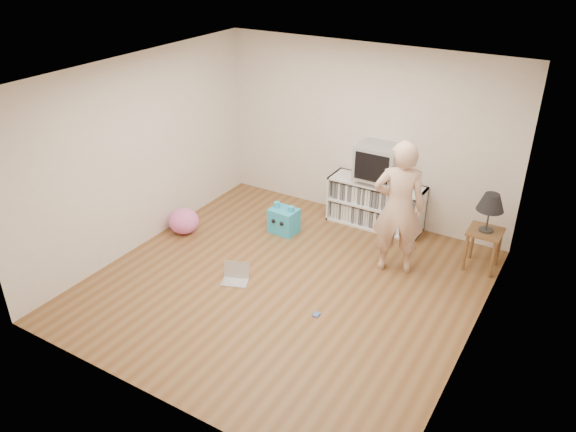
% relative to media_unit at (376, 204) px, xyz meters
% --- Properties ---
extents(ground, '(4.50, 4.50, 0.00)m').
position_rel_media_unit_xyz_m(ground, '(-0.34, -2.04, -0.35)').
color(ground, brown).
rests_on(ground, ground).
extents(walls, '(4.52, 4.52, 2.60)m').
position_rel_media_unit_xyz_m(walls, '(-0.34, -2.04, 0.95)').
color(walls, beige).
rests_on(walls, ground).
extents(ceiling, '(4.50, 4.50, 0.01)m').
position_rel_media_unit_xyz_m(ceiling, '(-0.34, -2.04, 2.25)').
color(ceiling, white).
rests_on(ceiling, walls).
extents(media_unit, '(1.40, 0.45, 0.70)m').
position_rel_media_unit_xyz_m(media_unit, '(0.00, 0.00, 0.00)').
color(media_unit, white).
rests_on(media_unit, ground).
extents(dvd_deck, '(0.45, 0.35, 0.07)m').
position_rel_media_unit_xyz_m(dvd_deck, '(0.00, -0.02, 0.39)').
color(dvd_deck, gray).
rests_on(dvd_deck, media_unit).
extents(crt_tv, '(0.60, 0.53, 0.50)m').
position_rel_media_unit_xyz_m(crt_tv, '(0.00, -0.02, 0.67)').
color(crt_tv, '#98989D').
rests_on(crt_tv, dvd_deck).
extents(side_table, '(0.42, 0.42, 0.55)m').
position_rel_media_unit_xyz_m(side_table, '(1.65, -0.39, 0.07)').
color(side_table, brown).
rests_on(side_table, ground).
extents(table_lamp, '(0.34, 0.34, 0.52)m').
position_rel_media_unit_xyz_m(table_lamp, '(1.65, -0.39, 0.59)').
color(table_lamp, '#333333').
rests_on(table_lamp, side_table).
extents(person, '(0.76, 0.64, 1.78)m').
position_rel_media_unit_xyz_m(person, '(0.69, -1.00, 0.54)').
color(person, beige).
rests_on(person, ground).
extents(laptop, '(0.40, 0.36, 0.23)m').
position_rel_media_unit_xyz_m(laptop, '(-0.92, -2.27, -0.29)').
color(laptop, silver).
rests_on(laptop, ground).
extents(playing_cards, '(0.07, 0.09, 0.02)m').
position_rel_media_unit_xyz_m(playing_cards, '(0.30, -2.39, -0.34)').
color(playing_cards, '#496AC5').
rests_on(playing_cards, ground).
extents(plush_blue, '(0.41, 0.36, 0.45)m').
position_rel_media_unit_xyz_m(plush_blue, '(-1.05, -0.89, -0.16)').
color(plush_blue, '#26A3D1').
rests_on(plush_blue, ground).
extents(plush_pink, '(0.51, 0.51, 0.37)m').
position_rel_media_unit_xyz_m(plush_pink, '(-2.29, -1.65, -0.17)').
color(plush_pink, pink).
rests_on(plush_pink, ground).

